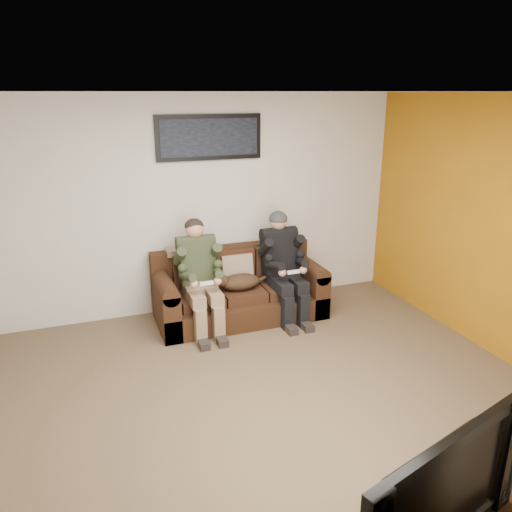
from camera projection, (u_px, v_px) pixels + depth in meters
name	position (u px, v px, depth m)	size (l,w,h in m)	color
floor	(270.00, 402.00, 4.39)	(5.00, 5.00, 0.00)	brown
ceiling	(274.00, 92.00, 3.58)	(5.00, 5.00, 0.00)	silver
wall_back	(202.00, 205.00, 5.99)	(5.00, 5.00, 0.00)	beige
wall_front	(484.00, 436.00, 1.98)	(5.00, 5.00, 0.00)	beige
wall_right	(512.00, 234.00, 4.80)	(4.50, 4.50, 0.00)	beige
accent_wall_right	(512.00, 234.00, 4.80)	(4.50, 4.50, 0.00)	#A26510
sofa	(238.00, 291.00, 6.02)	(1.98, 0.86, 0.81)	#321C0F
throw_pillow	(237.00, 269.00, 5.97)	(0.38, 0.11, 0.36)	#8F765D
throw_blanket	(183.00, 251.00, 5.89)	(0.41, 0.20, 0.07)	tan
person_left	(199.00, 271.00, 5.58)	(0.51, 0.87, 1.25)	#8B7357
person_right	(283.00, 260.00, 5.92)	(0.51, 0.86, 1.26)	black
cat	(239.00, 282.00, 5.80)	(0.66, 0.26, 0.24)	#432C1A
framed_poster	(209.00, 137.00, 5.74)	(1.25, 0.05, 0.52)	black
television	(426.00, 483.00, 2.41)	(1.19, 0.16, 0.69)	black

